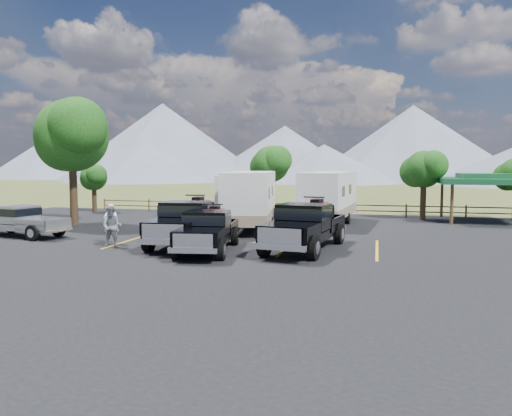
% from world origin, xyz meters
% --- Properties ---
extents(ground, '(320.00, 320.00, 0.00)m').
position_xyz_m(ground, '(0.00, 0.00, 0.00)').
color(ground, '#505A26').
rests_on(ground, ground).
extents(asphalt_lot, '(44.00, 34.00, 0.04)m').
position_xyz_m(asphalt_lot, '(0.00, 3.00, 0.02)').
color(asphalt_lot, black).
rests_on(asphalt_lot, ground).
extents(stall_lines, '(12.12, 5.50, 0.01)m').
position_xyz_m(stall_lines, '(0.00, 4.00, 0.04)').
color(stall_lines, gold).
rests_on(stall_lines, asphalt_lot).
extents(tree_big_nw, '(5.54, 5.18, 7.84)m').
position_xyz_m(tree_big_nw, '(-12.55, 9.03, 5.60)').
color(tree_big_nw, black).
rests_on(tree_big_nw, ground).
extents(tree_ne_a, '(3.11, 2.92, 4.76)m').
position_xyz_m(tree_ne_a, '(8.97, 17.01, 3.48)').
color(tree_ne_a, black).
rests_on(tree_ne_a, ground).
extents(tree_north, '(3.46, 3.24, 5.25)m').
position_xyz_m(tree_north, '(-2.03, 19.02, 3.83)').
color(tree_north, black).
rests_on(tree_north, ground).
extents(tree_nw_small, '(2.59, 2.43, 3.85)m').
position_xyz_m(tree_nw_small, '(-16.02, 17.01, 2.78)').
color(tree_nw_small, black).
rests_on(tree_nw_small, ground).
extents(rail_fence, '(36.12, 0.12, 1.00)m').
position_xyz_m(rail_fence, '(2.00, 18.50, 0.61)').
color(rail_fence, brown).
rests_on(rail_fence, ground).
extents(pavilion, '(6.20, 6.20, 3.22)m').
position_xyz_m(pavilion, '(13.00, 17.00, 2.79)').
color(pavilion, brown).
rests_on(pavilion, ground).
extents(mountain_range, '(209.00, 71.00, 20.00)m').
position_xyz_m(mountain_range, '(-7.63, 105.98, 7.87)').
color(mountain_range, slate).
rests_on(mountain_range, ground).
extents(rig_left, '(2.82, 6.97, 2.28)m').
position_xyz_m(rig_left, '(-2.78, 3.55, 1.14)').
color(rig_left, black).
rests_on(rig_left, asphalt_lot).
extents(rig_center, '(2.72, 6.15, 1.99)m').
position_xyz_m(rig_center, '(-1.15, 1.89, 1.00)').
color(rig_center, black).
rests_on(rig_center, asphalt_lot).
extents(rig_right, '(3.22, 7.09, 2.28)m').
position_xyz_m(rig_right, '(2.88, 3.37, 1.14)').
color(rig_right, black).
rests_on(rig_right, asphalt_lot).
extents(trailer_left, '(2.64, 8.98, 3.12)m').
position_xyz_m(trailer_left, '(-2.47, 13.29, 1.67)').
color(trailer_left, white).
rests_on(trailer_left, asphalt_lot).
extents(trailer_center, '(3.61, 9.69, 3.35)m').
position_xyz_m(trailer_center, '(-1.24, 9.59, 1.79)').
color(trailer_center, white).
rests_on(trailer_center, asphalt_lot).
extents(trailer_right, '(3.15, 9.52, 3.29)m').
position_xyz_m(trailer_right, '(2.98, 13.24, 1.76)').
color(trailer_right, white).
rests_on(trailer_right, asphalt_lot).
extents(pickup_silver, '(5.63, 2.69, 1.62)m').
position_xyz_m(pickup_silver, '(-12.09, 3.72, 0.88)').
color(pickup_silver, gray).
rests_on(pickup_silver, asphalt_lot).
extents(person_a, '(0.82, 0.70, 1.91)m').
position_xyz_m(person_a, '(-6.33, 2.74, 1.00)').
color(person_a, white).
rests_on(person_a, asphalt_lot).
extents(person_b, '(1.06, 0.90, 1.91)m').
position_xyz_m(person_b, '(-5.75, 1.79, 0.99)').
color(person_b, slate).
rests_on(person_b, asphalt_lot).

